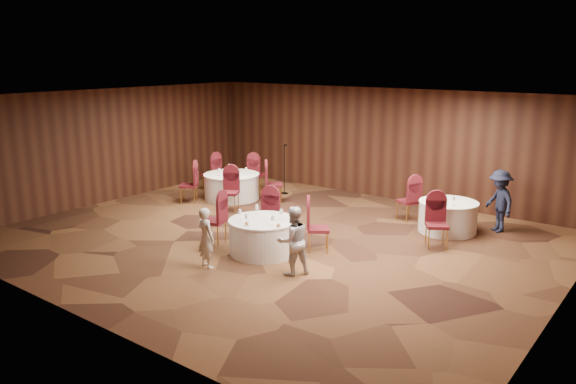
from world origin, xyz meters
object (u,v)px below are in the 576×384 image
Objects in this scene: table_left at (232,186)px; woman_b at (293,241)px; woman_a at (206,238)px; table_main at (263,236)px; table_right at (448,216)px; mic_stand at (284,180)px; man_c at (499,201)px.

woman_b is at bearing -36.21° from table_left.
woman_b is (1.58, 0.74, 0.06)m from woman_a.
woman_b is (1.21, -0.57, 0.30)m from table_main.
table_right is (6.26, 0.77, -0.00)m from table_left.
table_main is at bearing -123.69° from table_right.
table_main is 5.32m from mic_stand.
table_right is at bearing 56.31° from table_main.
man_c is (6.36, 0.08, 0.31)m from mic_stand.
man_c is at bearing -110.53° from woman_a.
woman_a is at bearing -52.42° from table_left.
man_c reaches higher than woman_a.
man_c is at bearing 11.92° from table_left.
woman_a reaches higher than table_right.
table_right is 1.26m from man_c.
man_c is at bearing 52.64° from table_main.
table_left is 1.66m from mic_stand.
woman_b is at bearing -142.21° from woman_a.
woman_a is at bearing -119.67° from table_right.
woman_b is at bearing -72.02° from man_c.
mic_stand is at bearing 59.67° from table_left.
table_left and table_right have the same top height.
table_left is 1.20× the size of woman_b.
table_main is 1.08× the size of woman_b.
mic_stand reaches higher than woman_a.
table_main is at bearing -85.69° from woman_b.
table_left is at bearing -126.19° from man_c.
man_c is (3.48, 4.56, 0.37)m from table_main.
table_left is 1.09× the size of man_c.
woman_b reaches higher than table_main.
table_left is 6.11m from woman_b.
woman_a is 0.82× the size of man_c.
mic_stand reaches higher than woman_b.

